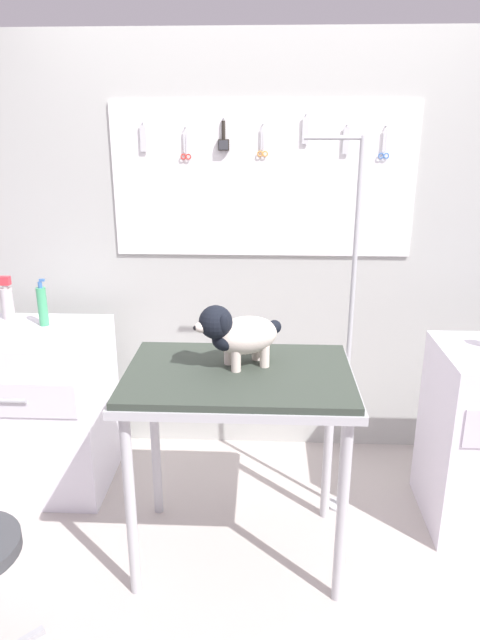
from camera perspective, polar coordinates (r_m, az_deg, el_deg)
ground at (r=2.58m, az=2.05°, el=-26.97°), size 4.40×4.00×0.04m
rear_wall_panel at (r=3.15m, az=2.54°, el=6.64°), size 4.00×0.11×2.30m
grooming_table at (r=2.34m, az=-0.10°, el=-7.35°), size 0.95×0.64×0.89m
grooming_arm at (r=2.66m, az=10.77°, el=-3.22°), size 0.29×0.11×1.80m
dog at (r=2.29m, az=-0.23°, el=-1.36°), size 0.37×0.27×0.27m
counter_left at (r=3.19m, az=-20.36°, el=-8.36°), size 0.80×0.58×0.87m
spray_bottle_tall at (r=3.04m, az=-19.29°, el=1.36°), size 0.05×0.05×0.25m
pump_bottle_white at (r=3.22m, az=-22.43°, el=1.83°), size 0.06×0.06×0.23m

